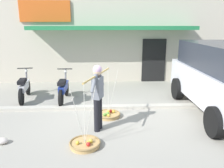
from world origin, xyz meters
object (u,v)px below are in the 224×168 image
at_px(fruit_vendor, 98,94).
at_px(motorcycle_second_in_row, 64,89).
at_px(fruit_basket_right_side, 85,143).
at_px(fruit_basket_left_side, 108,114).
at_px(plastic_litter_bag, 1,141).
at_px(motorcycle_nearest_shop, 24,88).

distance_m(fruit_vendor, motorcycle_second_in_row, 2.68).
bearing_deg(fruit_basket_right_side, motorcycle_second_in_row, 106.67).
xyz_separation_m(fruit_basket_left_side, motorcycle_second_in_row, (-1.53, 1.49, 0.38)).
bearing_deg(motorcycle_second_in_row, fruit_basket_left_side, -44.36).
relative_size(fruit_vendor, plastic_litter_bag, 6.05).
xyz_separation_m(fruit_vendor, fruit_basket_left_side, (0.29, 0.82, -0.90)).
height_order(motorcycle_nearest_shop, plastic_litter_bag, motorcycle_nearest_shop).
height_order(fruit_vendor, motorcycle_second_in_row, fruit_vendor).
height_order(fruit_basket_right_side, motorcycle_second_in_row, fruit_basket_right_side).
distance_m(fruit_vendor, fruit_basket_right_side, 1.26).
relative_size(motorcycle_nearest_shop, plastic_litter_bag, 6.48).
height_order(motorcycle_second_in_row, plastic_litter_bag, motorcycle_second_in_row).
bearing_deg(fruit_vendor, fruit_basket_left_side, 70.31).
bearing_deg(motorcycle_second_in_row, fruit_basket_right_side, -73.33).
bearing_deg(plastic_litter_bag, fruit_vendor, 15.52).
xyz_separation_m(fruit_vendor, motorcycle_nearest_shop, (-2.66, 2.54, -0.53)).
bearing_deg(fruit_basket_right_side, fruit_basket_left_side, 70.46).
height_order(fruit_basket_right_side, motorcycle_nearest_shop, fruit_basket_right_side).
distance_m(fruit_basket_right_side, motorcycle_second_in_row, 3.31).
relative_size(fruit_basket_right_side, motorcycle_nearest_shop, 0.80).
distance_m(motorcycle_nearest_shop, plastic_litter_bag, 3.21).
bearing_deg(fruit_basket_left_side, motorcycle_nearest_shop, 149.91).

